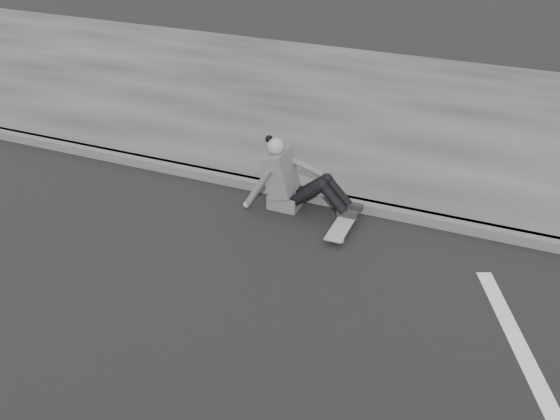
# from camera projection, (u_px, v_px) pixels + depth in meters

# --- Properties ---
(ground) EXTENTS (80.00, 80.00, 0.00)m
(ground) POSITION_uv_depth(u_px,v_px,m) (287.00, 353.00, 5.35)
(ground) COLOR black
(ground) RESTS_ON ground
(curb) EXTENTS (24.00, 0.16, 0.12)m
(curb) POSITION_uv_depth(u_px,v_px,m) (369.00, 207.00, 7.37)
(curb) COLOR #4F4F4F
(curb) RESTS_ON ground
(sidewalk) EXTENTS (24.00, 6.00, 0.12)m
(sidewalk) POSITION_uv_depth(u_px,v_px,m) (421.00, 117.00, 9.76)
(sidewalk) COLOR #3A3A3A
(sidewalk) RESTS_ON ground
(skateboard) EXTENTS (0.20, 0.78, 0.09)m
(skateboard) POSITION_uv_depth(u_px,v_px,m) (343.00, 224.00, 7.01)
(skateboard) COLOR gray
(skateboard) RESTS_ON ground
(seated_woman) EXTENTS (1.38, 0.46, 0.88)m
(seated_woman) POSITION_uv_depth(u_px,v_px,m) (291.00, 180.00, 7.30)
(seated_woman) COLOR #505053
(seated_woman) RESTS_ON ground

